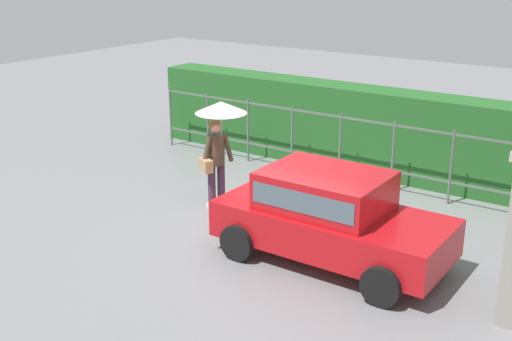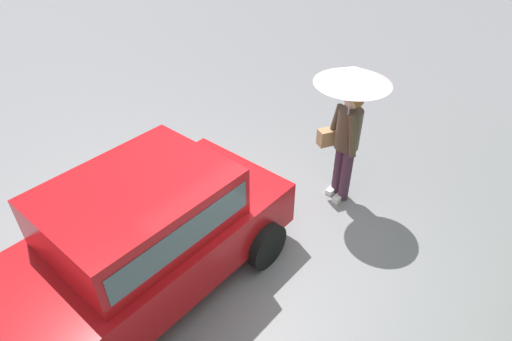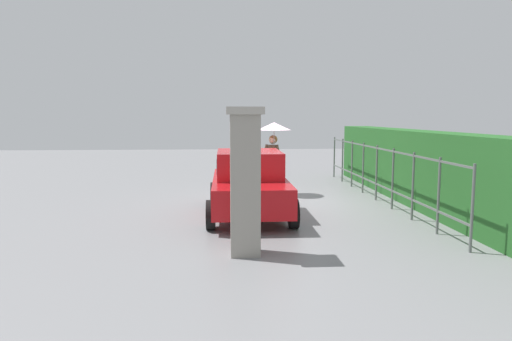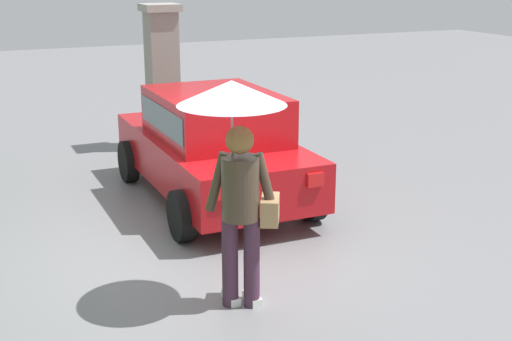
% 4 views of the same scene
% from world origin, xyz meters
% --- Properties ---
extents(ground_plane, '(40.00, 40.00, 0.00)m').
position_xyz_m(ground_plane, '(0.00, 0.00, 0.00)').
color(ground_plane, slate).
extents(car, '(3.75, 1.87, 1.48)m').
position_xyz_m(car, '(1.51, -0.75, 0.80)').
color(car, '#B71116').
rests_on(car, ground).
extents(pedestrian, '(0.98, 0.98, 2.10)m').
position_xyz_m(pedestrian, '(-1.36, 0.10, 1.56)').
color(pedestrian, '#47283D').
rests_on(pedestrian, ground).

